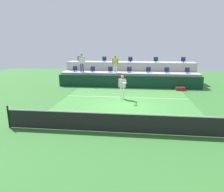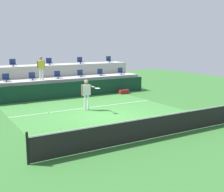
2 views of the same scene
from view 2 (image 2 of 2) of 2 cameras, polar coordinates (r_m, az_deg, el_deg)
The scene contains 21 objects.
ground_plane at distance 15.38m, azimuth -0.83°, elevation -4.00°, with size 40.00×40.00×0.00m, color #336B2D.
court_inner_paint at distance 16.23m, azimuth -2.59°, elevation -3.23°, with size 9.00×10.00×0.01m, color #3D7F38.
court_service_line at distance 17.44m, azimuth -4.76°, elevation -2.27°, with size 9.00×0.06×0.00m, color white.
tennis_net at distance 12.06m, azimuth 8.72°, elevation -5.72°, with size 10.48×0.08×1.07m.
sponsor_backboard at distance 20.58m, azimuth -9.19°, elevation 1.12°, with size 13.00×0.16×1.10m, color #0F3323.
seating_tier_lower at distance 21.77m, azimuth -10.46°, elevation 1.78°, with size 13.00×1.80×1.25m, color #ADAAA3.
seating_tier_upper at distance 23.40m, azimuth -12.03°, elevation 3.37°, with size 13.00×1.80×2.10m, color #ADAAA3.
stadium_chair_lower_left at distance 20.65m, azimuth -19.76°, elevation 3.23°, with size 0.44×0.40×0.52m.
stadium_chair_lower_mid_left at distance 21.05m, azimuth -15.13°, elevation 3.61°, with size 0.44×0.40×0.52m.
stadium_chair_lower_center at distance 21.60m, azimuth -10.45°, elevation 3.96°, with size 0.44×0.40×0.52m.
stadium_chair_lower_mid_right at distance 22.29m, azimuth -6.10°, elevation 4.27°, with size 0.44×0.40×0.52m.
stadium_chair_lower_right at distance 23.04m, azimuth -2.24°, elevation 4.52°, with size 0.44×0.40×0.52m.
stadium_chair_lower_far_right at distance 23.99m, azimuth 1.70°, elevation 4.75°, with size 0.44×0.40×0.52m.
stadium_chair_upper_left at distance 22.51m, azimuth -18.59°, elevation 6.02°, with size 0.44×0.40×0.52m.
stadium_chair_upper_center at distance 23.23m, azimuth -12.02°, elevation 6.45°, with size 0.44×0.40×0.52m.
stadium_chair_upper_right at distance 24.19m, azimuth -6.16°, elevation 6.77°, with size 0.44×0.40×0.52m.
stadium_chair_upper_far_right at distance 25.42m, azimuth -0.58°, elevation 7.00°, with size 0.44×0.40×0.52m.
tennis_player at distance 16.67m, azimuth -4.91°, elevation 0.86°, with size 0.66×1.22×1.74m.
spectator_in_grey at distance 20.76m, azimuth -13.54°, elevation 5.62°, with size 0.57×0.23×1.59m.
tennis_ball at distance 13.49m, azimuth -12.12°, elevation -3.11°, with size 0.07×0.07×0.07m.
equipment_bag at distance 22.07m, azimuth 2.33°, elevation 0.81°, with size 0.76×0.28×0.30m, color maroon.
Camera 2 is at (-7.41, -12.92, 3.82)m, focal length 47.38 mm.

